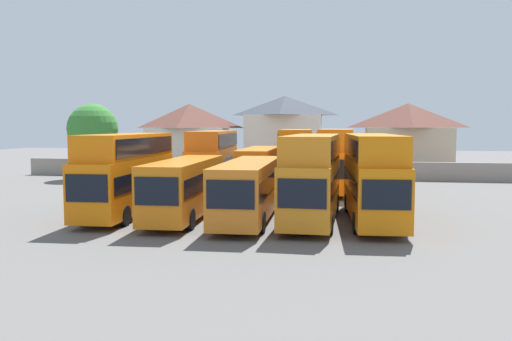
# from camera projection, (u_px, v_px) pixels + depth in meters

# --- Properties ---
(ground) EXTENTS (140.00, 140.00, 0.00)m
(ground) POSITION_uv_depth(u_px,v_px,m) (282.00, 185.00, 47.66)
(ground) COLOR #605E5B
(depot_boundary_wall) EXTENTS (56.00, 0.50, 1.80)m
(depot_boundary_wall) POSITION_uv_depth(u_px,v_px,m) (288.00, 170.00, 52.92)
(depot_boundary_wall) COLOR gray
(depot_boundary_wall) RESTS_ON ground
(bus_1) EXTENTS (2.83, 10.88, 4.82)m
(bus_1) POSITION_uv_depth(u_px,v_px,m) (127.00, 169.00, 31.21)
(bus_1) COLOR orange
(bus_1) RESTS_ON ground
(bus_2) EXTENTS (2.80, 10.59, 3.36)m
(bus_2) POSITION_uv_depth(u_px,v_px,m) (185.00, 185.00, 30.05)
(bus_2) COLOR orange
(bus_2) RESTS_ON ground
(bus_3) EXTENTS (2.81, 11.38, 3.31)m
(bus_3) POSITION_uv_depth(u_px,v_px,m) (249.00, 187.00, 29.50)
(bus_3) COLOR orange
(bus_3) RESTS_ON ground
(bus_4) EXTENTS (2.94, 10.92, 4.80)m
(bus_4) POSITION_uv_depth(u_px,v_px,m) (313.00, 173.00, 29.19)
(bus_4) COLOR orange
(bus_4) RESTS_ON ground
(bus_5) EXTENTS (3.06, 11.01, 4.82)m
(bus_5) POSITION_uv_depth(u_px,v_px,m) (373.00, 173.00, 28.95)
(bus_5) COLOR orange
(bus_5) RESTS_ON ground
(bus_6) EXTENTS (3.26, 11.18, 4.88)m
(bus_6) POSITION_uv_depth(u_px,v_px,m) (213.00, 157.00, 43.77)
(bus_6) COLOR orange
(bus_6) RESTS_ON ground
(bus_7) EXTENTS (2.69, 10.49, 3.48)m
(bus_7) POSITION_uv_depth(u_px,v_px,m) (260.00, 166.00, 43.04)
(bus_7) COLOR orange
(bus_7) RESTS_ON ground
(bus_8) EXTENTS (3.00, 10.66, 5.00)m
(bus_8) POSITION_uv_depth(u_px,v_px,m) (296.00, 156.00, 43.04)
(bus_8) COLOR orange
(bus_8) RESTS_ON ground
(bus_9) EXTENTS (2.80, 10.37, 5.04)m
(bus_9) POSITION_uv_depth(u_px,v_px,m) (336.00, 157.00, 42.06)
(bus_9) COLOR orange
(bus_9) RESTS_ON ground
(house_terrace_left) EXTENTS (9.40, 7.31, 7.91)m
(house_terrace_left) POSITION_uv_depth(u_px,v_px,m) (190.00, 136.00, 63.19)
(house_terrace_left) COLOR silver
(house_terrace_left) RESTS_ON ground
(house_terrace_centre) EXTENTS (8.83, 7.74, 8.75)m
(house_terrace_centre) POSITION_uv_depth(u_px,v_px,m) (285.00, 133.00, 61.23)
(house_terrace_centre) COLOR silver
(house_terrace_centre) RESTS_ON ground
(house_terrace_right) EXTENTS (9.76, 7.00, 7.85)m
(house_terrace_right) POSITION_uv_depth(u_px,v_px,m) (408.00, 137.00, 60.11)
(house_terrace_right) COLOR #C6B293
(house_terrace_right) RESTS_ON ground
(tree_left_of_lot) EXTENTS (4.99, 4.99, 7.49)m
(tree_left_of_lot) POSITION_uv_depth(u_px,v_px,m) (93.00, 129.00, 52.68)
(tree_left_of_lot) COLOR brown
(tree_left_of_lot) RESTS_ON ground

